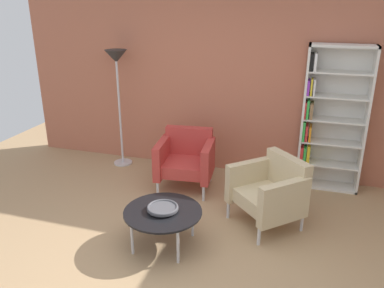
# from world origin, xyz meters

# --- Properties ---
(ground_plane) EXTENTS (8.32, 8.32, 0.00)m
(ground_plane) POSITION_xyz_m (0.00, 0.00, 0.00)
(ground_plane) COLOR tan
(brick_back_panel) EXTENTS (6.40, 0.12, 2.90)m
(brick_back_panel) POSITION_xyz_m (0.00, 2.46, 1.45)
(brick_back_panel) COLOR #B2664C
(brick_back_panel) RESTS_ON ground_plane
(bookshelf_tall) EXTENTS (0.80, 0.30, 1.90)m
(bookshelf_tall) POSITION_xyz_m (1.32, 2.25, 0.93)
(bookshelf_tall) COLOR silver
(bookshelf_tall) RESTS_ON ground_plane
(coffee_table_low) EXTENTS (0.80, 0.80, 0.40)m
(coffee_table_low) POSITION_xyz_m (-0.24, 0.31, 0.37)
(coffee_table_low) COLOR black
(coffee_table_low) RESTS_ON ground_plane
(decorative_bowl) EXTENTS (0.32, 0.32, 0.05)m
(decorative_bowl) POSITION_xyz_m (-0.24, 0.31, 0.43)
(decorative_bowl) COLOR #4C4C51
(decorative_bowl) RESTS_ON coffee_table_low
(armchair_near_window) EXTENTS (0.78, 0.73, 0.78)m
(armchair_near_window) POSITION_xyz_m (-0.44, 1.66, 0.41)
(armchair_near_window) COLOR #B73833
(armchair_near_window) RESTS_ON ground_plane
(armchair_corner_red) EXTENTS (0.95, 0.95, 0.78)m
(armchair_corner_red) POSITION_xyz_m (0.75, 1.06, 0.41)
(armchair_corner_red) COLOR #C6B289
(armchair_corner_red) RESTS_ON ground_plane
(floor_lamp_torchiere) EXTENTS (0.32, 0.32, 1.74)m
(floor_lamp_torchiere) POSITION_xyz_m (-1.62, 2.13, 1.45)
(floor_lamp_torchiere) COLOR silver
(floor_lamp_torchiere) RESTS_ON ground_plane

